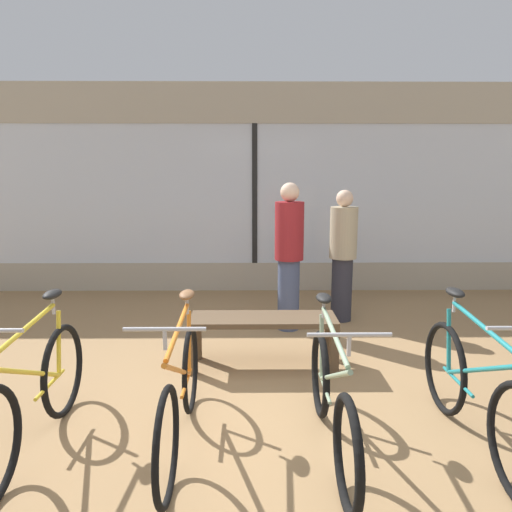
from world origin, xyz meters
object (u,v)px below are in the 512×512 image
(bicycle_center_right, at_px, (331,400))
(customer_near_rack, at_px, (289,254))
(display_bench, at_px, (263,326))
(bicycle_center_left, at_px, (181,393))
(bicycle_left, at_px, (32,397))
(bicycle_right, at_px, (476,394))
(customer_by_window, at_px, (343,253))

(bicycle_center_right, bearing_deg, customer_near_rack, 92.04)
(display_bench, bearing_deg, bicycle_center_left, -114.36)
(bicycle_center_left, xyz_separation_m, display_bench, (0.59, 1.31, 0.02))
(bicycle_center_left, bearing_deg, display_bench, 65.64)
(bicycle_center_right, relative_size, customer_near_rack, 0.96)
(bicycle_center_right, xyz_separation_m, customer_near_rack, (-0.09, 2.47, 0.56))
(bicycle_left, relative_size, bicycle_right, 0.99)
(bicycle_center_left, relative_size, display_bench, 1.21)
(bicycle_left, height_order, bicycle_center_left, bicycle_left)
(bicycle_left, distance_m, bicycle_center_right, 1.99)
(display_bench, relative_size, customer_by_window, 0.84)
(display_bench, bearing_deg, bicycle_center_right, -73.20)
(bicycle_left, height_order, display_bench, bicycle_left)
(bicycle_left, distance_m, bicycle_right, 2.97)
(bicycle_right, xyz_separation_m, display_bench, (-1.40, 1.36, 0.01))
(bicycle_left, xyz_separation_m, bicycle_right, (2.97, 0.01, 0.00))
(bicycle_left, distance_m, bicycle_center_left, 0.98)
(display_bench, bearing_deg, customer_by_window, 53.94)
(bicycle_right, distance_m, display_bench, 1.95)
(bicycle_right, relative_size, customer_near_rack, 1.00)
(bicycle_center_left, relative_size, bicycle_right, 0.96)
(bicycle_center_right, height_order, bicycle_right, bicycle_right)
(display_bench, bearing_deg, customer_near_rack, 73.08)
(bicycle_center_left, height_order, customer_by_window, customer_by_window)
(bicycle_center_left, distance_m, customer_near_rack, 2.63)
(bicycle_left, bearing_deg, bicycle_center_right, -0.36)
(bicycle_right, bearing_deg, bicycle_center_right, -178.67)
(bicycle_center_left, height_order, bicycle_right, bicycle_right)
(bicycle_center_left, xyz_separation_m, customer_by_window, (1.63, 2.73, 0.48))
(customer_by_window, bearing_deg, bicycle_right, -82.55)
(bicycle_left, height_order, bicycle_right, bicycle_right)
(customer_near_rack, bearing_deg, bicycle_right, -66.46)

